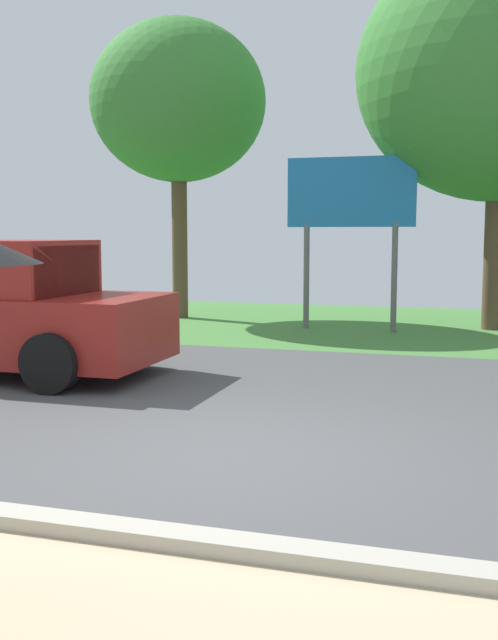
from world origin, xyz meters
name	(u,v)px	position (x,y,z in m)	size (l,w,h in m)	color
ground_plane	(311,393)	(0.00, 2.95, -0.05)	(40.00, 22.00, 0.20)	#4C4C4F
roadside_billboard	(351,205)	(-0.50, 8.92, 2.55)	(2.60, 0.12, 3.50)	slate
tree_center_back	(178,103)	(-4.67, 10.00, 4.93)	(4.00, 4.00, 6.78)	brown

